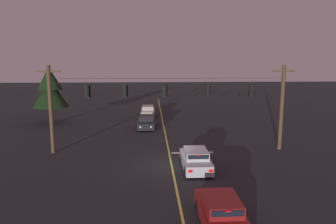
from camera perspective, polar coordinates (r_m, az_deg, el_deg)
ground_plane at (r=22.20m, az=0.66°, el=-9.84°), size 180.00×180.00×0.00m
lane_centre_stripe at (r=31.29m, az=-0.52°, el=-4.13°), size 0.14×60.00×0.01m
stop_bar_paint at (r=25.11m, az=4.58°, el=-7.57°), size 3.40×0.36×0.01m
signal_span_assembly at (r=24.70m, az=0.13°, el=0.93°), size 20.59×0.32×7.05m
traffic_light_leftmost at (r=25.00m, az=-14.90°, el=3.76°), size 0.48×0.41×1.22m
traffic_light_left_inner at (r=24.57m, az=-8.07°, el=3.89°), size 0.48×0.41×1.22m
traffic_light_centre at (r=24.51m, az=-0.66°, el=3.97°), size 0.48×0.41×1.22m
traffic_light_right_inner at (r=24.91m, az=7.41°, el=3.98°), size 0.48×0.41×1.22m
traffic_light_rightmost at (r=25.81m, az=15.26°, el=3.91°), size 0.48×0.41×1.22m
car_waiting_near_lane at (r=21.35m, az=5.19°, el=-8.85°), size 1.80×4.33×1.39m
car_oncoming_lead at (r=34.09m, az=-4.12°, el=-1.92°), size 1.80×4.42×1.39m
car_oncoming_trailing at (r=41.63m, az=-3.79°, el=0.15°), size 1.80×4.42×1.39m
car_waiting_second_near at (r=14.57m, az=9.85°, el=-17.99°), size 1.80×4.33×1.39m
tree_verge_near at (r=38.61m, az=-21.20°, el=4.04°), size 4.10×4.10×6.73m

